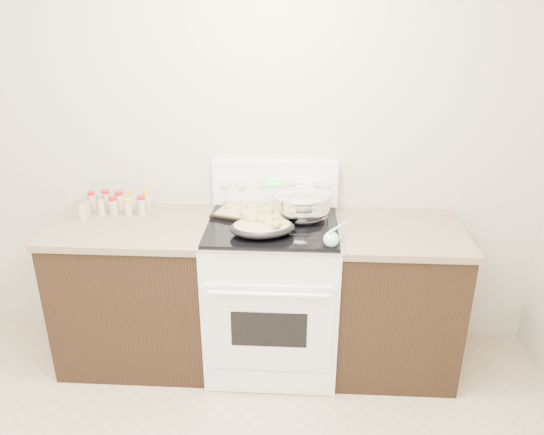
{
  "coord_description": "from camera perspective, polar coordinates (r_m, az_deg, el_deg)",
  "views": [
    {
      "loc": [
        0.51,
        -1.35,
        2.16
      ],
      "look_at": [
        0.35,
        1.37,
        1.0
      ],
      "focal_mm": 35.0,
      "sensor_mm": 36.0,
      "label": 1
    }
  ],
  "objects": [
    {
      "name": "mixing_bowl",
      "position": [
        3.07,
        3.19,
        1.34
      ],
      "size": [
        0.41,
        0.41,
        0.2
      ],
      "color": "silver",
      "rests_on": "kitchen_range"
    },
    {
      "name": "counter_right",
      "position": [
        3.31,
        12.94,
        -8.49
      ],
      "size": [
        0.73,
        0.67,
        0.92
      ],
      "color": "black",
      "rests_on": "ground"
    },
    {
      "name": "counter_left",
      "position": [
        3.4,
        -14.17,
        -7.65
      ],
      "size": [
        0.93,
        0.67,
        0.92
      ],
      "color": "black",
      "rests_on": "ground"
    },
    {
      "name": "room_shell",
      "position": [
        1.51,
        -16.55,
        4.45
      ],
      "size": [
        4.1,
        3.6,
        2.75
      ],
      "color": "beige",
      "rests_on": "ground"
    },
    {
      "name": "kitchen_range",
      "position": [
        3.24,
        0.06,
        -7.94
      ],
      "size": [
        0.78,
        0.73,
        1.22
      ],
      "color": "white",
      "rests_on": "ground"
    },
    {
      "name": "baking_sheet",
      "position": [
        3.14,
        -1.92,
        0.65
      ],
      "size": [
        0.52,
        0.43,
        0.06
      ],
      "color": "black",
      "rests_on": "kitchen_range"
    },
    {
      "name": "blue_ladle",
      "position": [
        2.78,
        6.46,
        -2.22
      ],
      "size": [
        0.14,
        0.27,
        0.1
      ],
      "color": "#93D3DC",
      "rests_on": "kitchen_range"
    },
    {
      "name": "spice_jars",
      "position": [
        3.34,
        -16.71,
        1.44
      ],
      "size": [
        0.39,
        0.22,
        0.13
      ],
      "color": "#BFB28C",
      "rests_on": "counter_left"
    },
    {
      "name": "roasting_pan",
      "position": [
        2.87,
        -1.1,
        -0.95
      ],
      "size": [
        0.4,
        0.31,
        0.11
      ],
      "color": "black",
      "rests_on": "kitchen_range"
    },
    {
      "name": "wooden_spoon",
      "position": [
        2.97,
        -2.82,
        -0.9
      ],
      "size": [
        0.16,
        0.22,
        0.04
      ],
      "color": "#B27A51",
      "rests_on": "kitchen_range"
    }
  ]
}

